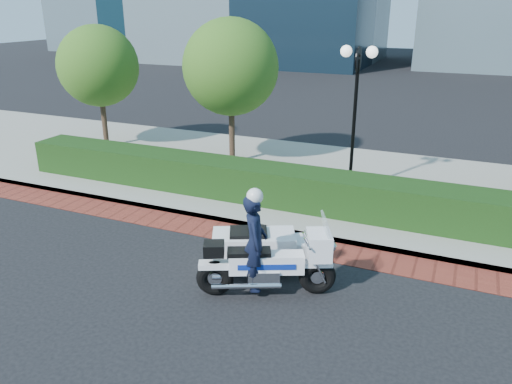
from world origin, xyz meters
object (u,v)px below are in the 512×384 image
at_px(lamppost, 356,98).
at_px(tree_a, 98,66).
at_px(tree_b, 231,67).
at_px(police_motorcycle, 260,250).

distance_m(lamppost, tree_a, 10.09).
xyz_separation_m(lamppost, tree_a, (-10.00, 1.30, 0.26)).
xyz_separation_m(lamppost, tree_b, (-4.50, 1.30, 0.48)).
xyz_separation_m(lamppost, police_motorcycle, (-0.54, -5.64, -2.19)).
bearing_deg(tree_a, tree_b, 0.00).
height_order(lamppost, tree_a, tree_a).
relative_size(lamppost, tree_b, 0.86).
distance_m(lamppost, police_motorcycle, 6.07).
distance_m(lamppost, tree_b, 4.71).
xyz_separation_m(tree_a, tree_b, (5.50, 0.00, 0.21)).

